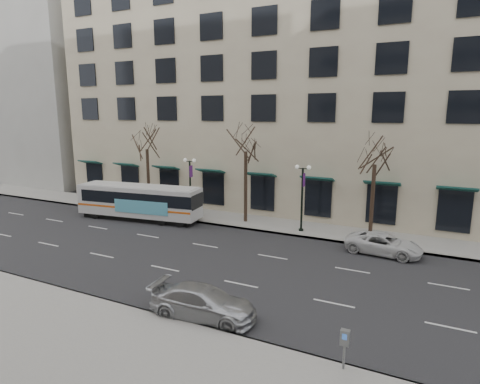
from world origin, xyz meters
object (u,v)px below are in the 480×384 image
Objects in this scene: lamp_post_right at (302,195)px; city_bus at (140,201)px; tree_far_right at (376,151)px; white_pickup at (384,244)px; lamp_post_left at (190,185)px; tree_far_left at (147,139)px; silver_car at (203,302)px; pay_station at (345,341)px; tree_far_mid at (246,140)px.

lamp_post_right reaches higher than city_bus.
white_pickup is at bearing -65.86° from tree_far_right.
white_pickup is at bearing -7.71° from lamp_post_left.
tree_far_left is 1.70× the size of silver_car.
lamp_post_left and lamp_post_right have the same top height.
white_pickup is at bearing -31.79° from silver_car.
city_bus is at bearing 146.71° from pay_station.
silver_car is (0.03, -14.40, -2.23)m from lamp_post_right.
white_pickup is at bearing -13.96° from tree_far_mid.
silver_car is at bearing -55.13° from lamp_post_left.
pay_station is at bearing -43.31° from lamp_post_left.
lamp_post_right is 16.96m from pay_station.
tree_far_left is 15.48m from lamp_post_right.
tree_far_mid reaches higher than white_pickup.
tree_far_mid is 16.99m from silver_car.
pay_station is (16.51, -15.57, -1.72)m from lamp_post_left.
tree_far_right is 17.05m from pay_station.
tree_far_left is 27.47m from pay_station.
tree_far_mid is 1.74× the size of silver_car.
lamp_post_left is 4.51m from city_bus.
lamp_post_right is at bearing 2.79° from city_bus.
lamp_post_left is 1.06× the size of silver_car.
tree_far_left is 0.98× the size of tree_far_mid.
tree_far_left reaches higher than pay_station.
tree_far_left is at bearing 180.00° from tree_far_right.
lamp_post_left is at bearing 136.65° from pay_station.
tree_far_mid reaches higher than pay_station.
tree_far_right is 16.80m from silver_car.
pay_station is at bearing -173.23° from white_pickup.
tree_far_left is at bearing 108.29° from city_bus.
tree_far_left is 1.03× the size of tree_far_right.
tree_far_left is 22.27m from white_pickup.
lamp_post_right is 13.85m from city_bus.
tree_far_right is 1.55× the size of lamp_post_right.
tree_far_mid is at bearing 81.66° from white_pickup.
tree_far_right is 6.52m from white_pickup.
lamp_post_right is at bearing -4.68° from silver_car.
city_bus is at bearing 96.18° from white_pickup.
lamp_post_right is 3.50× the size of pay_station.
pay_station is at bearing -67.29° from lamp_post_right.
tree_far_left is 1.60× the size of lamp_post_left.
tree_far_right is at bearing 6.85° from lamp_post_right.
lamp_post_right is at bearing -6.83° from tree_far_mid.
silver_car is at bearing 158.64° from white_pickup.
city_bus is 2.27× the size of silver_car.
tree_far_right reaches higher than silver_car.
tree_far_right reaches higher than lamp_post_left.
lamp_post_left reaches higher than white_pickup.
city_bus is 19.85m from white_pickup.
white_pickup is (6.25, -2.20, -2.28)m from lamp_post_right.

